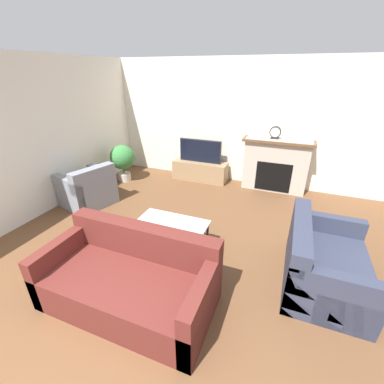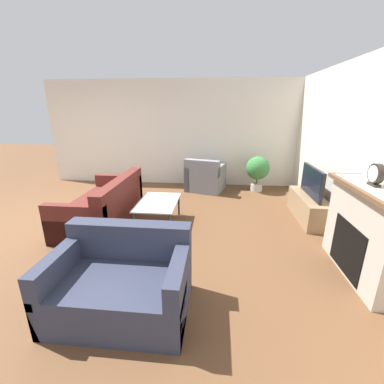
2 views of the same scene
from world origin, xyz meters
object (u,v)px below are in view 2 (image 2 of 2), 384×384
Objects in this scene: couch_loveseat at (123,283)px; mantel_clock at (376,174)px; coffee_table at (158,204)px; tv at (312,182)px; armchair_by_window at (205,179)px; couch_sectional at (104,207)px; potted_plant at (258,170)px.

couch_loveseat is 5.07× the size of mantel_clock.
couch_loveseat is 3.04m from mantel_clock.
mantel_clock reaches higher than coffee_table.
tv is 3.68m from couch_loveseat.
armchair_by_window is at bearing -128.51° from tv.
mantel_clock is (1.61, 0.09, 0.54)m from tv.
couch_sectional and armchair_by_window have the same top height.
potted_plant is (-4.22, 1.91, 0.25)m from couch_loveseat.
tv reaches higher than couch_loveseat.
coffee_table is 3.14m from mantel_clock.
tv is at bearing -176.65° from mantel_clock.
coffee_table is at bearing -42.27° from potted_plant.
potted_plant is at bearing 65.61° from couch_loveseat.
mantel_clock is (3.29, 0.81, 0.72)m from potted_plant.
tv is at bearing 97.96° from couch_sectional.
mantel_clock reaches higher than couch_loveseat.
mantel_clock is at bearing 13.83° from potted_plant.
coffee_table is at bearing 92.70° from couch_loveseat.
tv is at bearing 157.34° from armchair_by_window.
coffee_table is at bearing 89.41° from couch_sectional.
couch_sectional is at bearing -105.98° from mantel_clock.
tv is 1.15× the size of potted_plant.
couch_loveseat is (2.54, -2.63, -0.43)m from tv.
potted_plant is (-1.68, -0.72, -0.18)m from tv.
coffee_table is (2.12, -0.72, 0.09)m from armchair_by_window.
tv is at bearing 44.01° from couch_loveseat.
potted_plant is (-2.20, 2.99, 0.26)m from couch_sectional.
couch_sectional is at bearing -53.71° from potted_plant.
armchair_by_window is (-4.13, 0.62, 0.01)m from couch_loveseat.
couch_sectional is at bearing -82.04° from tv.
tv is 1.83m from potted_plant.
potted_plant reaches higher than armchair_by_window.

